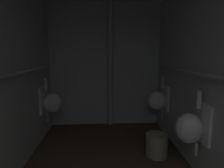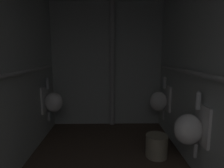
# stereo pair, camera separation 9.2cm
# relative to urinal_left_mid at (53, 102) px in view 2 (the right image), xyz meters

# --- Properties ---
(wall_right) EXTENTS (0.06, 3.68, 2.40)m
(wall_right) POSITION_rel_urinal_left_mid_xyz_m (2.02, -1.22, 0.58)
(wall_right) COLOR #B0B7B4
(wall_right) RESTS_ON ground
(wall_back) EXTENTS (2.26, 0.06, 2.40)m
(wall_back) POSITION_rel_urinal_left_mid_xyz_m (0.92, 0.59, 0.58)
(wall_back) COLOR #B0B7B4
(wall_back) RESTS_ON ground
(urinal_left_mid) EXTENTS (0.32, 0.30, 0.76)m
(urinal_left_mid) POSITION_rel_urinal_left_mid_xyz_m (0.00, 0.00, 0.00)
(urinal_left_mid) COLOR white
(urinal_right_mid) EXTENTS (0.32, 0.30, 0.76)m
(urinal_right_mid) POSITION_rel_urinal_left_mid_xyz_m (1.85, -1.18, 0.00)
(urinal_right_mid) COLOR white
(urinal_right_far) EXTENTS (0.32, 0.30, 0.76)m
(urinal_right_far) POSITION_rel_urinal_left_mid_xyz_m (1.85, 0.03, 0.00)
(urinal_right_far) COLOR white
(supply_pipe_left) EXTENTS (0.06, 2.94, 0.06)m
(supply_pipe_left) POSITION_rel_urinal_left_mid_xyz_m (-0.09, -1.24, 0.58)
(supply_pipe_left) COLOR #B2B2B2
(supply_pipe_right) EXTENTS (0.06, 2.97, 0.06)m
(supply_pipe_right) POSITION_rel_urinal_left_mid_xyz_m (1.93, -1.22, 0.58)
(supply_pipe_right) COLOR #B2B2B2
(standpipe_back_wall) EXTENTS (0.10, 0.10, 2.35)m
(standpipe_back_wall) POSITION_rel_urinal_left_mid_xyz_m (1.02, 0.48, 0.58)
(standpipe_back_wall) COLOR #B2B2B2
(standpipe_back_wall) RESTS_ON ground
(waste_bin) EXTENTS (0.30, 0.30, 0.31)m
(waste_bin) POSITION_rel_urinal_left_mid_xyz_m (1.63, -0.68, -0.47)
(waste_bin) COLOR #9E937A
(waste_bin) RESTS_ON ground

